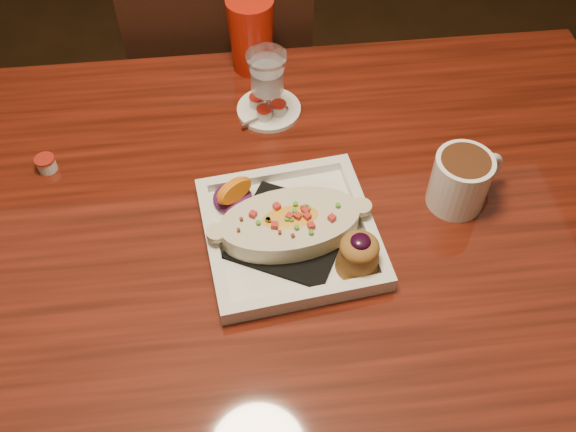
{
  "coord_description": "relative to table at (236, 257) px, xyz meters",
  "views": [
    {
      "loc": [
        0.02,
        -0.65,
        1.58
      ],
      "look_at": [
        0.09,
        -0.01,
        0.77
      ],
      "focal_mm": 40.0,
      "sensor_mm": 36.0,
      "label": 1
    }
  ],
  "objects": [
    {
      "name": "goblet",
      "position": [
        0.08,
        0.24,
        0.2
      ],
      "size": [
        0.07,
        0.07,
        0.15
      ],
      "color": "silver",
      "rests_on": "table"
    },
    {
      "name": "saucer",
      "position": [
        0.08,
        0.26,
        0.11
      ],
      "size": [
        0.12,
        0.12,
        0.08
      ],
      "color": "white",
      "rests_on": "table"
    },
    {
      "name": "creamer_loose",
      "position": [
        -0.32,
        0.16,
        0.11
      ],
      "size": [
        0.03,
        0.03,
        0.03
      ],
      "color": "silver",
      "rests_on": "table"
    },
    {
      "name": "chair_far",
      "position": [
        -0.0,
        0.63,
        -0.15
      ],
      "size": [
        0.42,
        0.42,
        0.93
      ],
      "rotation": [
        0.0,
        0.0,
        3.14
      ],
      "color": "black",
      "rests_on": "floor"
    },
    {
      "name": "red_tumbler",
      "position": [
        0.06,
        0.4,
        0.17
      ],
      "size": [
        0.09,
        0.09,
        0.15
      ],
      "primitive_type": "cone",
      "color": "red",
      "rests_on": "table"
    },
    {
      "name": "coffee_mug",
      "position": [
        0.38,
        0.01,
        0.15
      ],
      "size": [
        0.13,
        0.09,
        0.1
      ],
      "rotation": [
        0.0,
        0.0,
        0.38
      ],
      "color": "white",
      "rests_on": "table"
    },
    {
      "name": "table",
      "position": [
        0.0,
        0.0,
        0.0
      ],
      "size": [
        1.5,
        0.9,
        0.75
      ],
      "color": "maroon",
      "rests_on": "floor"
    },
    {
      "name": "floor",
      "position": [
        0.0,
        0.0,
        -0.65
      ],
      "size": [
        7.0,
        7.0,
        0.0
      ],
      "primitive_type": "plane",
      "color": "black",
      "rests_on": "ground"
    },
    {
      "name": "plate",
      "position": [
        0.1,
        -0.05,
        0.13
      ],
      "size": [
        0.3,
        0.3,
        0.08
      ],
      "rotation": [
        0.0,
        0.0,
        0.12
      ],
      "color": "white",
      "rests_on": "table"
    }
  ]
}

